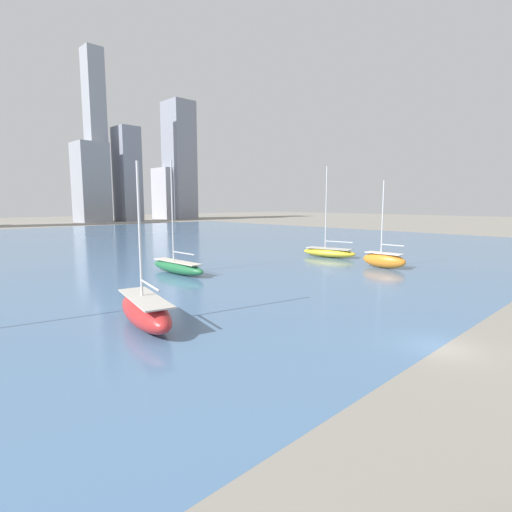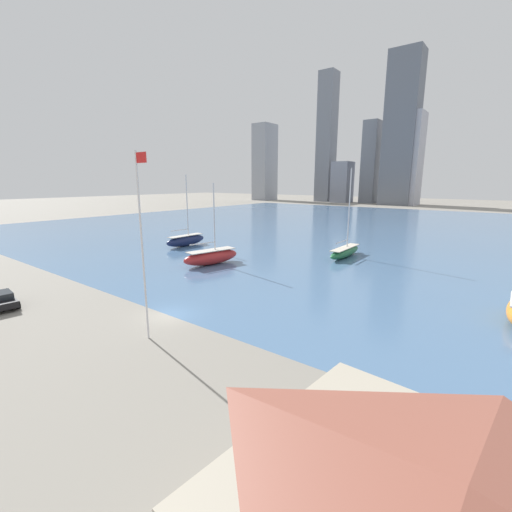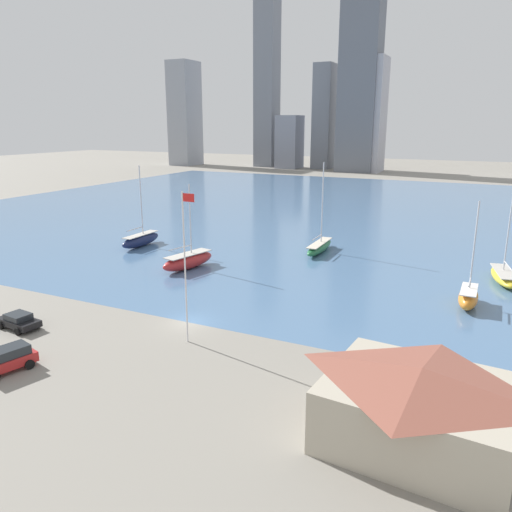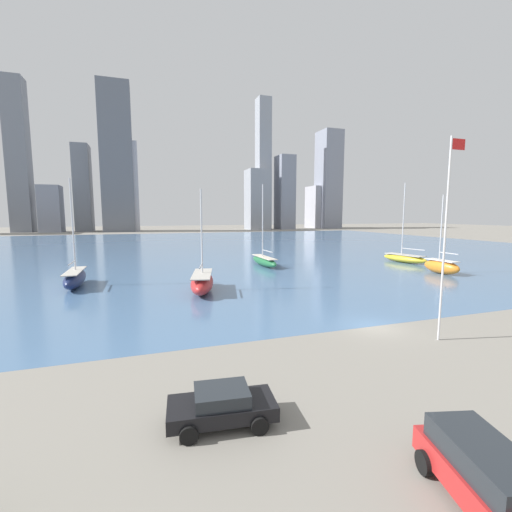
{
  "view_description": "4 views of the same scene",
  "coord_description": "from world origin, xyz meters",
  "px_view_note": "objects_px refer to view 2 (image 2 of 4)",
  "views": [
    {
      "loc": [
        -23.91,
        -8.68,
        8.64
      ],
      "look_at": [
        -0.58,
        15.2,
        4.13
      ],
      "focal_mm": 28.0,
      "sensor_mm": 36.0,
      "label": 1
    },
    {
      "loc": [
        23.46,
        -17.96,
        11.59
      ],
      "look_at": [
        3.5,
        8.19,
        4.43
      ],
      "focal_mm": 24.0,
      "sensor_mm": 36.0,
      "label": 2
    },
    {
      "loc": [
        26.15,
        -38.73,
        19.18
      ],
      "look_at": [
        3.08,
        9.08,
        5.03
      ],
      "focal_mm": 35.0,
      "sensor_mm": 36.0,
      "label": 3
    },
    {
      "loc": [
        -16.8,
        -21.39,
        8.63
      ],
      "look_at": [
        -4.27,
        15.88,
        3.83
      ],
      "focal_mm": 24.0,
      "sensor_mm": 36.0,
      "label": 4
    }
  ],
  "objects_px": {
    "flag_pole": "(142,243)",
    "sailboat_navy": "(186,240)",
    "parked_sedan_black": "(1,300)",
    "sailboat_red": "(211,257)",
    "sailboat_green": "(345,251)"
  },
  "relations": [
    {
      "from": "sailboat_green",
      "to": "parked_sedan_black",
      "type": "relative_size",
      "value": 2.95
    },
    {
      "from": "flag_pole",
      "to": "sailboat_green",
      "type": "xyz_separation_m",
      "value": [
        0.22,
        36.09,
        -6.45
      ]
    },
    {
      "from": "sailboat_navy",
      "to": "parked_sedan_black",
      "type": "distance_m",
      "value": 33.63
    },
    {
      "from": "sailboat_red",
      "to": "sailboat_green",
      "type": "xyz_separation_m",
      "value": [
        13.24,
        16.2,
        -0.22
      ]
    },
    {
      "from": "flag_pole",
      "to": "sailboat_navy",
      "type": "distance_m",
      "value": 38.94
    },
    {
      "from": "flag_pole",
      "to": "parked_sedan_black",
      "type": "relative_size",
      "value": 2.96
    },
    {
      "from": "sailboat_green",
      "to": "flag_pole",
      "type": "bearing_deg",
      "value": -91.07
    },
    {
      "from": "sailboat_red",
      "to": "sailboat_navy",
      "type": "relative_size",
      "value": 0.89
    },
    {
      "from": "flag_pole",
      "to": "sailboat_green",
      "type": "relative_size",
      "value": 1.0
    },
    {
      "from": "sailboat_navy",
      "to": "sailboat_red",
      "type": "bearing_deg",
      "value": -27.93
    },
    {
      "from": "sailboat_red",
      "to": "sailboat_green",
      "type": "height_order",
      "value": "sailboat_green"
    },
    {
      "from": "sailboat_red",
      "to": "parked_sedan_black",
      "type": "relative_size",
      "value": 2.48
    },
    {
      "from": "flag_pole",
      "to": "sailboat_navy",
      "type": "bearing_deg",
      "value": 134.57
    },
    {
      "from": "sailboat_green",
      "to": "parked_sedan_black",
      "type": "height_order",
      "value": "sailboat_green"
    },
    {
      "from": "sailboat_green",
      "to": "sailboat_navy",
      "type": "bearing_deg",
      "value": -162.97
    }
  ]
}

